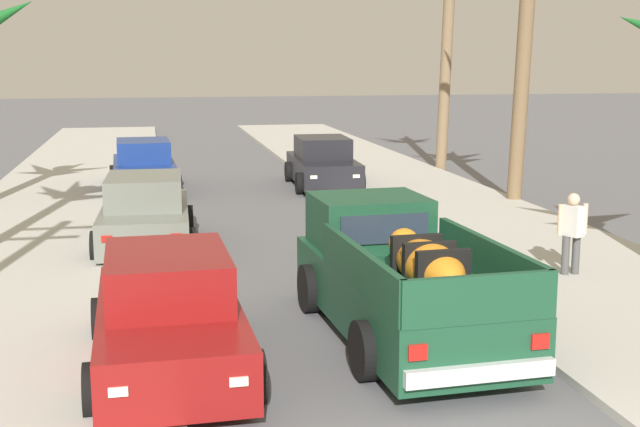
{
  "coord_description": "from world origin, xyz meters",
  "views": [
    {
      "loc": [
        -2.59,
        -6.15,
        3.95
      ],
      "look_at": [
        0.34,
        8.35,
        1.2
      ],
      "focal_mm": 47.22,
      "sensor_mm": 36.0,
      "label": 1
    }
  ],
  "objects_px": {
    "car_right_mid": "(323,164)",
    "car_left_mid": "(145,214)",
    "pickup_truck": "(399,280)",
    "car_right_near": "(144,167)",
    "car_left_near": "(169,316)",
    "pedestrian": "(572,231)"
  },
  "relations": [
    {
      "from": "pickup_truck",
      "to": "car_right_near",
      "type": "height_order",
      "value": "pickup_truck"
    },
    {
      "from": "pickup_truck",
      "to": "pedestrian",
      "type": "bearing_deg",
      "value": 30.1
    },
    {
      "from": "car_left_near",
      "to": "car_right_near",
      "type": "relative_size",
      "value": 1.0
    },
    {
      "from": "car_right_mid",
      "to": "pedestrian",
      "type": "xyz_separation_m",
      "value": [
        2.11,
        -11.8,
        0.2
      ]
    },
    {
      "from": "pickup_truck",
      "to": "car_left_near",
      "type": "height_order",
      "value": "pickup_truck"
    },
    {
      "from": "car_right_near",
      "to": "pedestrian",
      "type": "xyz_separation_m",
      "value": [
        7.53,
        -12.06,
        0.2
      ]
    },
    {
      "from": "car_right_mid",
      "to": "pedestrian",
      "type": "distance_m",
      "value": 11.99
    },
    {
      "from": "pickup_truck",
      "to": "pedestrian",
      "type": "height_order",
      "value": "pickup_truck"
    },
    {
      "from": "pickup_truck",
      "to": "car_left_mid",
      "type": "xyz_separation_m",
      "value": [
        -3.59,
        6.52,
        -0.1
      ]
    },
    {
      "from": "car_right_near",
      "to": "car_left_mid",
      "type": "relative_size",
      "value": 1.0
    },
    {
      "from": "pickup_truck",
      "to": "car_right_near",
      "type": "bearing_deg",
      "value": 104.32
    },
    {
      "from": "car_right_mid",
      "to": "pedestrian",
      "type": "relative_size",
      "value": 2.71
    },
    {
      "from": "car_left_mid",
      "to": "car_right_mid",
      "type": "height_order",
      "value": "same"
    },
    {
      "from": "car_left_near",
      "to": "car_right_mid",
      "type": "bearing_deg",
      "value": 71.17
    },
    {
      "from": "pickup_truck",
      "to": "car_right_near",
      "type": "distance_m",
      "value": 14.77
    },
    {
      "from": "pedestrian",
      "to": "pickup_truck",
      "type": "bearing_deg",
      "value": -149.9
    },
    {
      "from": "car_left_near",
      "to": "pedestrian",
      "type": "relative_size",
      "value": 2.7
    },
    {
      "from": "car_left_mid",
      "to": "car_left_near",
      "type": "bearing_deg",
      "value": -87.58
    },
    {
      "from": "car_left_near",
      "to": "car_left_mid",
      "type": "height_order",
      "value": "same"
    },
    {
      "from": "car_right_mid",
      "to": "car_left_mid",
      "type": "bearing_deg",
      "value": -125.44
    },
    {
      "from": "car_left_near",
      "to": "car_right_mid",
      "type": "xyz_separation_m",
      "value": [
        5.05,
        14.82,
        0.0
      ]
    },
    {
      "from": "car_right_mid",
      "to": "pickup_truck",
      "type": "bearing_deg",
      "value": -97.19
    }
  ]
}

